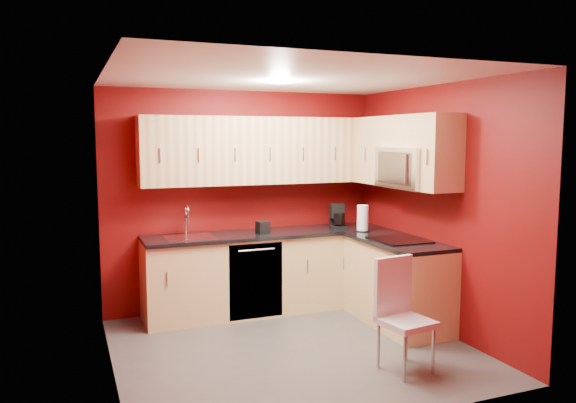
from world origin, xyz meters
TOP-DOWN VIEW (x-y plane):
  - floor at (0.00, 0.00)m, footprint 3.20×3.20m
  - ceiling at (0.00, 0.00)m, footprint 3.20×3.20m
  - wall_back at (0.00, 1.50)m, footprint 3.20×0.00m
  - wall_front at (0.00, -1.50)m, footprint 3.20×0.00m
  - wall_left at (-1.60, 0.00)m, footprint 0.00×3.00m
  - wall_right at (1.60, 0.00)m, footprint 0.00×3.00m
  - base_cabinets_back at (0.20, 1.20)m, footprint 2.80×0.60m
  - base_cabinets_right at (1.30, 0.25)m, footprint 0.60×1.30m
  - countertop_back at (0.20, 1.19)m, footprint 2.80×0.63m
  - countertop_right at (1.29, 0.23)m, footprint 0.63×1.27m
  - upper_cabinets_back at (0.20, 1.32)m, footprint 2.80×0.35m
  - upper_cabinets_right at (1.42, 0.44)m, footprint 0.35×1.55m
  - microwave at (1.39, 0.20)m, footprint 0.42×0.76m
  - cooktop at (1.28, 0.20)m, footprint 0.50×0.55m
  - sink at (-0.70, 1.20)m, footprint 0.52×0.42m
  - dishwasher_front at (-0.05, 0.91)m, footprint 0.60×0.02m
  - downlight at (0.00, 0.30)m, footprint 0.20×0.20m
  - coffee_maker at (1.06, 1.16)m, footprint 0.19×0.24m
  - napkin_holder at (0.10, 1.12)m, footprint 0.14×0.14m
  - paper_towel at (1.21, 0.85)m, footprint 0.19×0.19m
  - dining_chair at (0.70, -0.82)m, footprint 0.44×0.45m

SIDE VIEW (x-z plane):
  - floor at x=0.00m, z-range 0.00..0.00m
  - base_cabinets_back at x=0.20m, z-range 0.00..0.87m
  - base_cabinets_right at x=1.30m, z-range 0.00..0.87m
  - dishwasher_front at x=-0.05m, z-range 0.03..0.84m
  - dining_chair at x=0.70m, z-range 0.00..0.95m
  - countertop_back at x=0.20m, z-range 0.87..0.91m
  - countertop_right at x=1.29m, z-range 0.87..0.91m
  - cooktop at x=1.28m, z-range 0.91..0.92m
  - sink at x=-0.70m, z-range 0.77..1.12m
  - napkin_holder at x=0.10m, z-range 0.91..1.05m
  - coffee_maker at x=1.06m, z-range 0.91..1.19m
  - paper_towel at x=1.21m, z-range 0.91..1.21m
  - wall_back at x=0.00m, z-range -0.35..2.85m
  - wall_front at x=0.00m, z-range -0.35..2.85m
  - wall_left at x=-1.60m, z-range -0.25..2.75m
  - wall_right at x=1.60m, z-range -0.25..2.75m
  - microwave at x=1.39m, z-range 1.45..1.87m
  - upper_cabinets_back at x=0.20m, z-range 1.45..2.20m
  - upper_cabinets_right at x=1.42m, z-range 1.51..2.26m
  - downlight at x=0.00m, z-range 2.48..2.49m
  - ceiling at x=0.00m, z-range 2.50..2.50m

